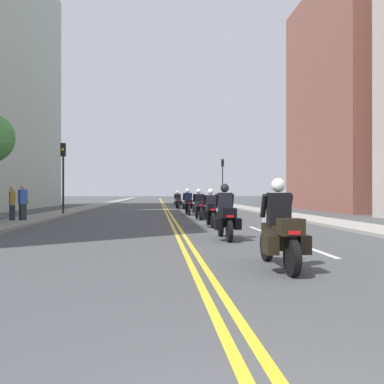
{
  "coord_description": "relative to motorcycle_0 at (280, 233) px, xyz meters",
  "views": [
    {
      "loc": [
        -0.77,
        -1.74,
        1.38
      ],
      "look_at": [
        1.02,
        19.72,
        1.43
      ],
      "focal_mm": 39.44,
      "sensor_mm": 36.0,
      "label": 1
    }
  ],
  "objects": [
    {
      "name": "motorcycle_3",
      "position": [
        -0.04,
        14.35,
        0.0
      ],
      "size": [
        0.78,
        2.27,
        1.6
      ],
      "rotation": [
        0.0,
        0.0,
        0.04
      ],
      "color": "black",
      "rests_on": "ground"
    },
    {
      "name": "traffic_light_near",
      "position": [
        -7.92,
        18.76,
        2.41
      ],
      "size": [
        0.28,
        0.38,
        4.42
      ],
      "color": "black",
      "rests_on": "ground"
    },
    {
      "name": "centreline_yellow_inner",
      "position": [
        -1.58,
        42.26,
        -0.66
      ],
      "size": [
        0.12,
        132.0,
        0.01
      ],
      "primitive_type": "cube",
      "color": "yellow",
      "rests_on": "ground"
    },
    {
      "name": "traffic_cone_0",
      "position": [
        3.6,
        11.75,
        -0.27
      ],
      "size": [
        0.37,
        0.37,
        0.8
      ],
      "color": "black",
      "rests_on": "ground"
    },
    {
      "name": "pedestrian_2",
      "position": [
        -8.47,
        12.81,
        0.26
      ],
      "size": [
        0.43,
        0.47,
        1.77
      ],
      "rotation": [
        0.0,
        0.0,
        0.89
      ],
      "color": "#212C32",
      "rests_on": "ground"
    },
    {
      "name": "sidewalk_right",
      "position": [
        5.62,
        42.26,
        -0.6
      ],
      "size": [
        2.02,
        144.0,
        0.12
      ],
      "primitive_type": "cube",
      "color": "gray",
      "rests_on": "ground"
    },
    {
      "name": "lane_dashes_white",
      "position": [
        1.58,
        23.26,
        -0.66
      ],
      "size": [
        0.14,
        56.4,
        0.01
      ],
      "color": "silver",
      "rests_on": "ground"
    },
    {
      "name": "centreline_yellow_outer",
      "position": [
        -1.34,
        42.26,
        -0.66
      ],
      "size": [
        0.12,
        132.0,
        0.01
      ],
      "primitive_type": "cube",
      "color": "yellow",
      "rests_on": "ground"
    },
    {
      "name": "motorcycle_1",
      "position": [
        -0.2,
        4.89,
        0.0
      ],
      "size": [
        0.76,
        2.26,
        1.66
      ],
      "rotation": [
        0.0,
        0.0,
        0.0
      ],
      "color": "black",
      "rests_on": "ground"
    },
    {
      "name": "ground_plane",
      "position": [
        -1.46,
        42.26,
        -0.66
      ],
      "size": [
        264.0,
        264.0,
        0.0
      ],
      "primitive_type": "plane",
      "color": "#434546"
    },
    {
      "name": "pedestrian_1",
      "position": [
        -8.96,
        12.81,
        0.21
      ],
      "size": [
        0.37,
        0.42,
        1.69
      ],
      "rotation": [
        0.0,
        0.0,
        2.08
      ],
      "color": "#222B33",
      "rests_on": "ground"
    },
    {
      "name": "sidewalk_left",
      "position": [
        -8.53,
        42.26,
        -0.6
      ],
      "size": [
        2.02,
        144.0,
        0.12
      ],
      "primitive_type": "cube",
      "color": "gray",
      "rests_on": "ground"
    },
    {
      "name": "building_right_1",
      "position": [
        13.71,
        24.96,
        8.27
      ],
      "size": [
        7.28,
        13.74,
        17.86
      ],
      "color": "brown",
      "rests_on": "ground"
    },
    {
      "name": "traffic_light_far",
      "position": [
        5.01,
        38.52,
        2.86
      ],
      "size": [
        0.28,
        0.38,
        5.13
      ],
      "color": "black",
      "rests_on": "ground"
    },
    {
      "name": "traffic_cone_2",
      "position": [
        3.95,
        12.7,
        -0.27
      ],
      "size": [
        0.36,
        0.36,
        0.78
      ],
      "color": "black",
      "rests_on": "ground"
    },
    {
      "name": "motorcycle_2",
      "position": [
        -0.01,
        9.73,
        -0.03
      ],
      "size": [
        0.77,
        2.25,
        1.56
      ],
      "rotation": [
        0.0,
        0.0,
        -0.01
      ],
      "color": "black",
      "rests_on": "ground"
    },
    {
      "name": "motorcycle_4",
      "position": [
        -0.27,
        19.01,
        0.02
      ],
      "size": [
        0.78,
        2.23,
        1.66
      ],
      "rotation": [
        0.0,
        0.0,
        0.04
      ],
      "color": "black",
      "rests_on": "ground"
    },
    {
      "name": "motorcycle_6",
      "position": [
        -0.4,
        29.27,
        -0.02
      ],
      "size": [
        0.78,
        2.2,
        1.58
      ],
      "rotation": [
        0.0,
        0.0,
        0.06
      ],
      "color": "black",
      "rests_on": "ground"
    },
    {
      "name": "motorcycle_5",
      "position": [
        0.04,
        24.14,
        -0.01
      ],
      "size": [
        0.77,
        2.15,
        1.62
      ],
      "rotation": [
        0.0,
        0.0,
        0.01
      ],
      "color": "black",
      "rests_on": "ground"
    },
    {
      "name": "motorcycle_0",
      "position": [
        0.0,
        0.0,
        0.0
      ],
      "size": [
        0.76,
        2.26,
        1.66
      ],
      "rotation": [
        0.0,
        0.0,
        -0.0
      ],
      "color": "black",
      "rests_on": "ground"
    }
  ]
}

